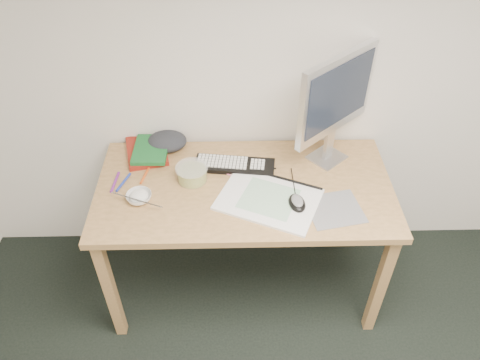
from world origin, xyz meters
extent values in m
plane|color=silver|center=(0.00, 1.80, 1.30)|extent=(3.60, 0.00, 3.60)
cube|color=tan|center=(-0.93, 1.13, 0.36)|extent=(0.05, 0.05, 0.71)
cube|color=tan|center=(0.37, 1.13, 0.36)|extent=(0.05, 0.05, 0.71)
cube|color=tan|center=(-0.93, 1.73, 0.36)|extent=(0.05, 0.05, 0.71)
cube|color=tan|center=(0.37, 1.73, 0.36)|extent=(0.05, 0.05, 0.71)
cube|color=tan|center=(-0.28, 1.43, 0.73)|extent=(1.40, 0.70, 0.03)
cube|color=slate|center=(0.12, 1.26, 0.75)|extent=(0.27, 0.26, 0.00)
cube|color=white|center=(-0.17, 1.33, 0.76)|extent=(0.53, 0.47, 0.01)
cube|color=black|center=(-0.32, 1.57, 0.76)|extent=(0.40, 0.17, 0.02)
cube|color=silver|center=(0.14, 1.63, 0.75)|extent=(0.22, 0.22, 0.01)
cube|color=silver|center=(0.14, 1.63, 0.83)|extent=(0.05, 0.05, 0.16)
cube|color=silver|center=(0.14, 1.63, 1.12)|extent=(0.39, 0.35, 0.39)
cube|color=black|center=(0.14, 1.63, 1.13)|extent=(0.33, 0.29, 0.31)
ellipsoid|color=black|center=(-0.05, 1.29, 0.78)|extent=(0.09, 0.13, 0.04)
imported|color=white|center=(-0.76, 1.34, 0.77)|extent=(0.12, 0.12, 0.04)
cylinder|color=#BDBDBF|center=(-0.77, 1.30, 0.79)|extent=(0.24, 0.12, 0.02)
cylinder|color=gold|center=(-0.53, 1.48, 0.79)|extent=(0.19, 0.19, 0.08)
cube|color=maroon|center=(-0.77, 1.69, 0.76)|extent=(0.25, 0.30, 0.03)
cube|color=#186029|center=(-0.75, 1.67, 0.79)|extent=(0.17, 0.24, 0.02)
ellipsoid|color=#222429|center=(-0.67, 1.74, 0.79)|extent=(0.19, 0.17, 0.07)
cylinder|color=pink|center=(-0.30, 1.48, 0.75)|extent=(0.16, 0.10, 0.01)
cylinder|color=tan|center=(-0.30, 1.47, 0.75)|extent=(0.14, 0.14, 0.01)
cylinder|color=black|center=(-0.22, 1.53, 0.75)|extent=(0.19, 0.05, 0.01)
cylinder|color=#1E34A4|center=(-0.85, 1.46, 0.76)|extent=(0.06, 0.13, 0.01)
cylinder|color=#DA5519|center=(-0.76, 1.51, 0.76)|extent=(0.03, 0.11, 0.01)
cylinder|color=#752587|center=(-0.89, 1.46, 0.76)|extent=(0.02, 0.14, 0.01)
camera|label=1|loc=(-0.34, -0.20, 2.24)|focal=35.00mm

